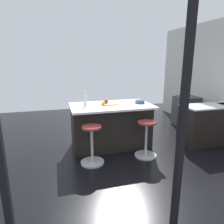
% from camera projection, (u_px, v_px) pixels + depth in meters
% --- Properties ---
extents(ground_plane, '(7.81, 7.81, 0.00)m').
position_uv_depth(ground_plane, '(106.00, 146.00, 4.58)').
color(ground_plane, black).
extents(window_panel_rear, '(6.01, 0.12, 2.86)m').
position_uv_depth(window_panel_rear, '(189.00, 52.00, 1.55)').
color(window_panel_rear, beige).
rests_on(window_panel_rear, ground_plane).
extents(interior_partition_left, '(0.15, 5.46, 2.86)m').
position_uv_depth(interior_partition_left, '(224.00, 79.00, 5.00)').
color(interior_partition_left, beige).
rests_on(interior_partition_left, ground_plane).
extents(sink_cabinet, '(1.86, 0.60, 1.17)m').
position_uv_depth(sink_cabinet, '(219.00, 123.00, 4.79)').
color(sink_cabinet, black).
rests_on(sink_cabinet, ground_plane).
extents(oven_range, '(0.60, 0.61, 0.86)m').
position_uv_depth(oven_range, '(186.00, 111.00, 5.99)').
color(oven_range, '#38383D').
rests_on(oven_range, ground_plane).
extents(kitchen_island, '(1.73, 0.99, 0.96)m').
position_uv_depth(kitchen_island, '(111.00, 125.00, 4.50)').
color(kitchen_island, black).
rests_on(kitchen_island, ground_plane).
extents(stool_by_window, '(0.44, 0.44, 0.73)m').
position_uv_depth(stool_by_window, '(146.00, 140.00, 4.04)').
color(stool_by_window, '#B7B7BC').
rests_on(stool_by_window, ground_plane).
extents(stool_middle, '(0.44, 0.44, 0.73)m').
position_uv_depth(stool_middle, '(92.00, 146.00, 3.76)').
color(stool_middle, '#B7B7BC').
rests_on(stool_middle, ground_plane).
extents(cutting_board, '(0.36, 0.24, 0.02)m').
position_uv_depth(cutting_board, '(109.00, 104.00, 4.37)').
color(cutting_board, tan).
rests_on(cutting_board, kitchen_island).
extents(apple_red, '(0.08, 0.08, 0.08)m').
position_uv_depth(apple_red, '(106.00, 101.00, 4.40)').
color(apple_red, red).
rests_on(apple_red, cutting_board).
extents(apple_yellow, '(0.07, 0.07, 0.07)m').
position_uv_depth(apple_yellow, '(103.00, 103.00, 4.29)').
color(apple_yellow, gold).
rests_on(apple_yellow, cutting_board).
extents(water_bottle, '(0.06, 0.06, 0.31)m').
position_uv_depth(water_bottle, '(85.00, 100.00, 4.20)').
color(water_bottle, silver).
rests_on(water_bottle, kitchen_island).
extents(fruit_bowl, '(0.21, 0.21, 0.07)m').
position_uv_depth(fruit_bowl, '(140.00, 101.00, 4.49)').
color(fruit_bowl, '#334C6B').
rests_on(fruit_bowl, kitchen_island).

